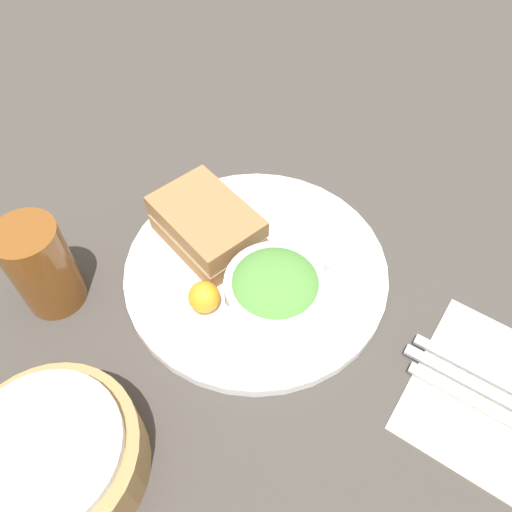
% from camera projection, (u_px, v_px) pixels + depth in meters
% --- Properties ---
extents(ground_plane, '(4.00, 4.00, 0.00)m').
position_uv_depth(ground_plane, '(256.00, 272.00, 0.64)').
color(ground_plane, '#3D3833').
extents(plate, '(0.33, 0.33, 0.02)m').
position_uv_depth(plate, '(256.00, 269.00, 0.63)').
color(plate, white).
rests_on(plate, ground_plane).
extents(sandwich, '(0.15, 0.12, 0.06)m').
position_uv_depth(sandwich, '(208.00, 223.00, 0.63)').
color(sandwich, olive).
rests_on(sandwich, plate).
extents(salad_bowl, '(0.11, 0.11, 0.07)m').
position_uv_depth(salad_bowl, '(275.00, 291.00, 0.57)').
color(salad_bowl, silver).
rests_on(salad_bowl, plate).
extents(dressing_cup, '(0.05, 0.05, 0.04)m').
position_uv_depth(dressing_cup, '(321.00, 260.00, 0.61)').
color(dressing_cup, '#B7B7BC').
rests_on(dressing_cup, plate).
extents(orange_wedge, '(0.04, 0.04, 0.04)m').
position_uv_depth(orange_wedge, '(204.00, 297.00, 0.58)').
color(orange_wedge, orange).
rests_on(orange_wedge, plate).
extents(drink_glass, '(0.07, 0.07, 0.12)m').
position_uv_depth(drink_glass, '(42.00, 267.00, 0.57)').
color(drink_glass, brown).
rests_on(drink_glass, ground_plane).
extents(bread_basket, '(0.17, 0.17, 0.08)m').
position_uv_depth(bread_basket, '(54.00, 459.00, 0.47)').
color(bread_basket, '#997547').
rests_on(bread_basket, ground_plane).
extents(napkin, '(0.13, 0.19, 0.00)m').
position_uv_depth(napkin, '(479.00, 390.00, 0.54)').
color(napkin, beige).
rests_on(napkin, ground_plane).
extents(fork, '(0.17, 0.02, 0.01)m').
position_uv_depth(fork, '(486.00, 375.00, 0.55)').
color(fork, '#B2B2B7').
rests_on(fork, napkin).
extents(knife, '(0.17, 0.02, 0.01)m').
position_uv_depth(knife, '(480.00, 388.00, 0.54)').
color(knife, '#B2B2B7').
rests_on(knife, napkin).
extents(spoon, '(0.15, 0.02, 0.01)m').
position_uv_depth(spoon, '(475.00, 402.00, 0.53)').
color(spoon, '#B2B2B7').
rests_on(spoon, napkin).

